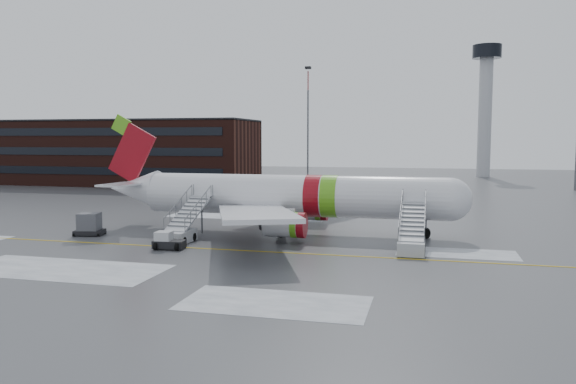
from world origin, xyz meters
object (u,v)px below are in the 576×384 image
(airliner, at_px, (283,196))
(uld_container, at_px, (89,225))
(airstair_aft, at_px, (182,229))
(airstair_fwd, at_px, (412,238))
(pushback_tug, at_px, (167,241))

(airliner, distance_m, uld_container, 17.89)
(airstair_aft, height_order, uld_container, airstair_aft)
(airstair_fwd, height_order, pushback_tug, airstair_fwd)
(airstair_fwd, relative_size, airstair_aft, 1.00)
(airstair_aft, bearing_deg, pushback_tug, -85.00)
(airliner, relative_size, airstair_fwd, 4.55)
(airstair_fwd, distance_m, airstair_aft, 19.20)
(airliner, bearing_deg, uld_container, -160.81)
(airstair_fwd, height_order, uld_container, airstair_fwd)
(airstair_aft, height_order, pushback_tug, airstair_aft)
(airstair_aft, relative_size, uld_container, 2.76)
(airliner, bearing_deg, airstair_aft, -137.89)
(airliner, height_order, airstair_aft, airliner)
(airliner, relative_size, pushback_tug, 13.69)
(airstair_fwd, bearing_deg, airliner, 151.35)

